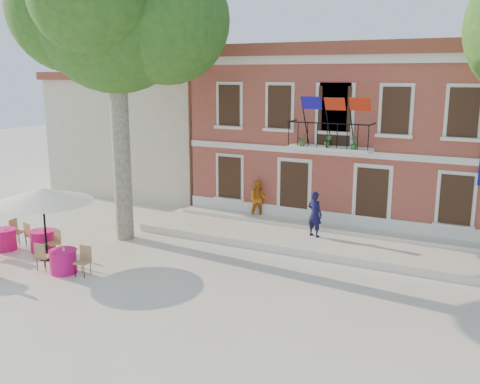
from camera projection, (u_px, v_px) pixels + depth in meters
The scene contains 11 objects.
ground at pixel (213, 273), 17.28m from camera, with size 90.00×90.00×0.00m, color beige.
main_building at pixel (361, 131), 24.23m from camera, with size 13.50×9.59×7.50m.
neighbor_west at pixel (165, 129), 30.38m from camera, with size 9.40×9.40×6.40m.
terrace at pixel (317, 240), 20.17m from camera, with size 14.00×3.40×0.30m, color silver.
plane_tree_west at pixel (115, 14), 19.15m from camera, with size 5.78×5.78×11.36m.
patio_umbrella at pixel (42, 195), 18.13m from camera, with size 3.39×3.39×2.52m.
pedestrian_navy at pixel (315, 214), 20.01m from camera, with size 0.63×0.41×1.73m, color #111036.
pedestrian_orange at pixel (258, 199), 22.46m from camera, with size 0.81×0.63×1.67m, color orange.
cafe_table_1 at pixel (63, 260), 17.21m from camera, with size 1.96×0.90×0.95m.
cafe_table_2 at pixel (4, 239), 19.50m from camera, with size 0.90×1.96×0.95m.
cafe_table_3 at pixel (42, 240), 19.34m from camera, with size 1.96×0.90×0.95m.
Camera 1 is at (8.26, -14.08, 6.30)m, focal length 40.00 mm.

